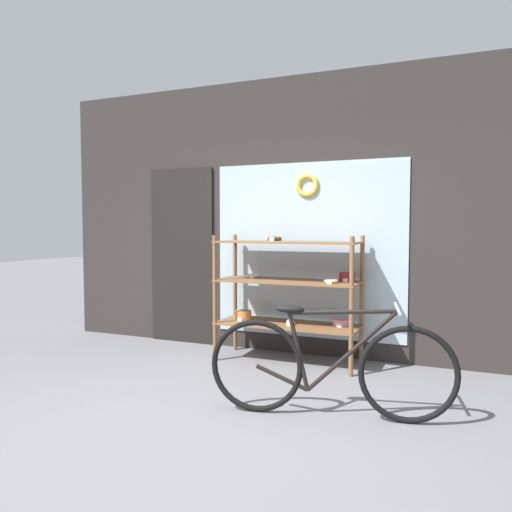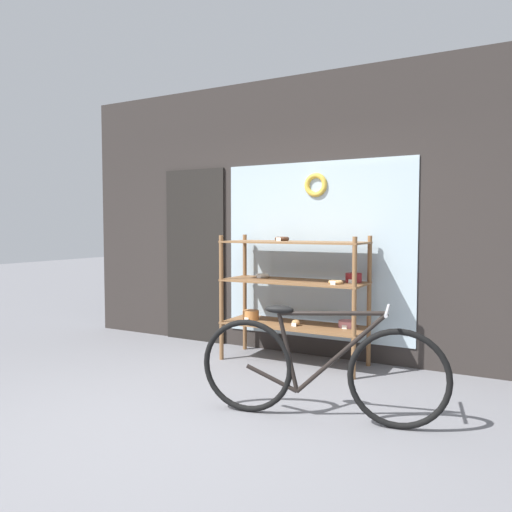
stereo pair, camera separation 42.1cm
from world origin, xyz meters
name	(u,v)px [view 2 (the right image)]	position (x,y,z in m)	size (l,w,h in m)	color
ground_plane	(173,423)	(0.00, 0.00, 0.00)	(30.00, 30.00, 0.00)	slate
storefront_facade	(297,219)	(-0.04, 2.28, 1.49)	(5.84, 0.13, 3.04)	#2D2826
display_case	(295,288)	(0.11, 1.88, 0.78)	(1.48, 0.54, 1.32)	brown
bicycle	(319,369)	(0.89, 0.56, 0.38)	(1.79, 0.51, 0.84)	black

